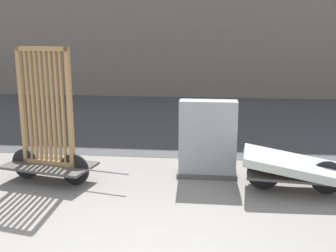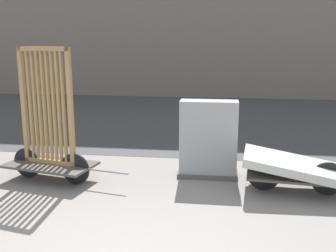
# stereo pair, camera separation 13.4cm
# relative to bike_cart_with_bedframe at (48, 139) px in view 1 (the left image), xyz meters

# --- Properties ---
(road_strip) EXTENTS (56.00, 8.65, 0.01)m
(road_strip) POSITION_rel_bike_cart_with_bedframe_xyz_m (1.98, 5.87, -0.72)
(road_strip) COLOR #424244
(road_strip) RESTS_ON ground_plane
(bike_cart_with_bedframe) EXTENTS (2.20, 1.05, 2.22)m
(bike_cart_with_bedframe) POSITION_rel_bike_cart_with_bedframe_xyz_m (0.00, 0.00, 0.00)
(bike_cart_with_bedframe) COLOR #4C4742
(bike_cart_with_bedframe) RESTS_ON ground_plane
(bike_cart_with_mattress) EXTENTS (2.27, 1.09, 0.62)m
(bike_cart_with_mattress) POSITION_rel_bike_cart_with_bedframe_xyz_m (3.97, 0.00, -0.34)
(bike_cart_with_mattress) COLOR #4C4742
(bike_cart_with_mattress) RESTS_ON ground_plane
(utility_cabinet) EXTENTS (1.03, 0.42, 1.33)m
(utility_cabinet) POSITION_rel_bike_cart_with_bedframe_xyz_m (2.60, 0.56, -0.10)
(utility_cabinet) COLOR #4C4C4C
(utility_cabinet) RESTS_ON ground_plane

